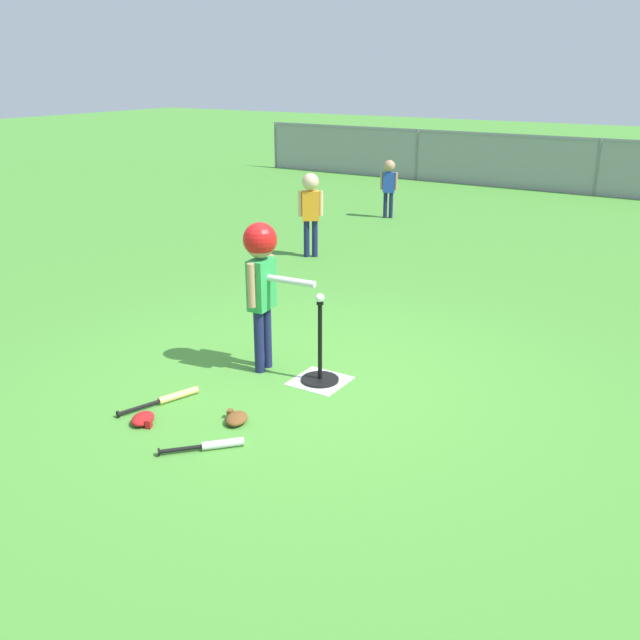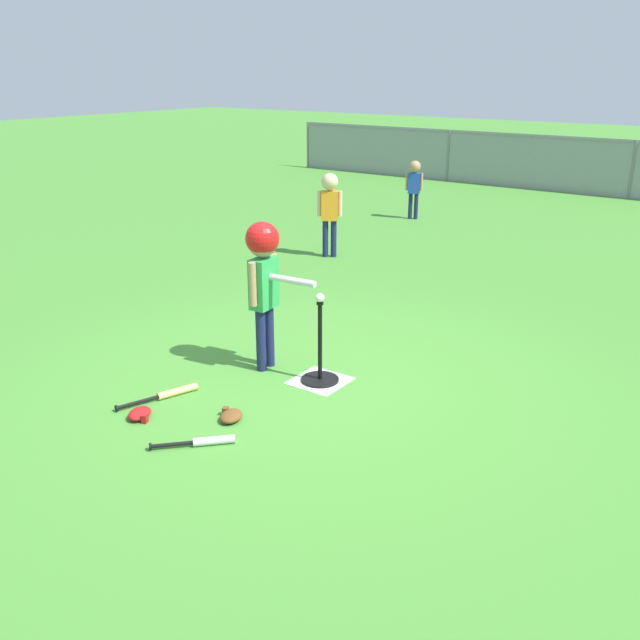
% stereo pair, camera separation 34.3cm
% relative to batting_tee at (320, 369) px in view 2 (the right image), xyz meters
% --- Properties ---
extents(ground_plane, '(60.00, 60.00, 0.00)m').
position_rel_batting_tee_xyz_m(ground_plane, '(-0.05, -0.08, -0.11)').
color(ground_plane, '#478C33').
extents(home_plate, '(0.44, 0.44, 0.01)m').
position_rel_batting_tee_xyz_m(home_plate, '(0.00, -0.00, -0.11)').
color(home_plate, white).
rests_on(home_plate, ground_plane).
extents(batting_tee, '(0.32, 0.32, 0.70)m').
position_rel_batting_tee_xyz_m(batting_tee, '(0.00, 0.00, 0.00)').
color(batting_tee, black).
rests_on(batting_tee, ground_plane).
extents(baseball_on_tee, '(0.07, 0.07, 0.07)m').
position_rel_batting_tee_xyz_m(baseball_on_tee, '(-0.00, 0.00, 0.63)').
color(baseball_on_tee, white).
rests_on(baseball_on_tee, batting_tee).
extents(batter_child, '(0.65, 0.37, 1.31)m').
position_rel_batting_tee_xyz_m(batter_child, '(-0.55, -0.05, 0.82)').
color(batter_child, '#191E4C').
rests_on(batter_child, ground_plane).
extents(fielder_deep_center, '(0.29, 0.24, 1.16)m').
position_rel_batting_tee_xyz_m(fielder_deep_center, '(-2.31, 3.44, 0.63)').
color(fielder_deep_center, '#191E4C').
rests_on(fielder_deep_center, ground_plane).
extents(fielder_near_right, '(0.28, 0.20, 1.00)m').
position_rel_batting_tee_xyz_m(fielder_near_right, '(-2.61, 6.41, 0.53)').
color(fielder_near_right, '#191E4C').
rests_on(fielder_near_right, ground_plane).
extents(spare_bat_silver, '(0.45, 0.47, 0.06)m').
position_rel_batting_tee_xyz_m(spare_bat_silver, '(-0.03, -1.34, -0.08)').
color(spare_bat_silver, silver).
rests_on(spare_bat_silver, ground_plane).
extents(spare_bat_wood, '(0.27, 0.67, 0.06)m').
position_rel_batting_tee_xyz_m(spare_bat_wood, '(-0.81, -0.96, -0.08)').
color(spare_bat_wood, '#DBB266').
rests_on(spare_bat_wood, ground_plane).
extents(glove_by_plate, '(0.23, 0.26, 0.07)m').
position_rel_batting_tee_xyz_m(glove_by_plate, '(-0.14, -0.96, -0.08)').
color(glove_by_plate, brown).
rests_on(glove_by_plate, ground_plane).
extents(glove_near_bats, '(0.24, 0.27, 0.07)m').
position_rel_batting_tee_xyz_m(glove_near_bats, '(-0.72, -1.33, -0.08)').
color(glove_near_bats, '#B21919').
rests_on(glove_near_bats, ground_plane).
extents(outfield_fence, '(16.06, 0.06, 1.15)m').
position_rel_batting_tee_xyz_m(outfield_fence, '(-0.05, 10.67, 0.50)').
color(outfield_fence, slate).
rests_on(outfield_fence, ground_plane).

